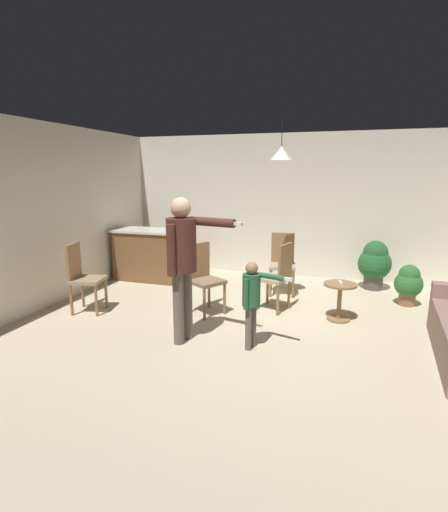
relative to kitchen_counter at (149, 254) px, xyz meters
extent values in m
plane|color=beige|center=(2.45, -2.06, -0.48)|extent=(7.68, 7.68, 0.00)
cube|color=silver|center=(2.45, 1.14, 0.87)|extent=(6.40, 0.10, 2.70)
cube|color=silver|center=(-0.75, -2.06, 0.87)|extent=(0.10, 6.40, 2.70)
cylinder|color=olive|center=(4.67, -1.11, -0.45)|extent=(0.05, 0.05, 0.06)
cube|color=brown|center=(0.00, 0.00, -0.02)|extent=(1.20, 0.60, 0.91)
cube|color=beige|center=(0.00, 0.00, 0.45)|extent=(1.26, 0.66, 0.04)
cylinder|color=olive|center=(3.47, -1.10, 0.03)|extent=(0.44, 0.44, 0.03)
cylinder|color=olive|center=(3.47, -1.10, -0.23)|extent=(0.06, 0.06, 0.49)
cylinder|color=olive|center=(3.47, -1.10, -0.46)|extent=(0.31, 0.31, 0.03)
cylinder|color=#60564C|center=(1.73, -2.26, -0.05)|extent=(0.13, 0.13, 0.86)
cylinder|color=#60564C|center=(1.70, -2.44, -0.05)|extent=(0.13, 0.13, 0.86)
cylinder|color=#4C261E|center=(1.71, -2.35, 0.69)|extent=(0.34, 0.34, 0.61)
sphere|color=#D8AD8C|center=(1.71, -2.35, 1.11)|extent=(0.23, 0.23, 0.23)
cylinder|color=#4C261E|center=(2.03, -2.21, 0.95)|extent=(0.58, 0.21, 0.10)
cube|color=white|center=(2.35, -2.27, 0.95)|extent=(0.13, 0.06, 0.04)
cylinder|color=#4C261E|center=(1.68, -2.55, 0.66)|extent=(0.10, 0.10, 0.58)
cylinder|color=#60564C|center=(2.54, -2.26, -0.22)|extent=(0.07, 0.07, 0.51)
cylinder|color=#60564C|center=(2.52, -2.36, -0.22)|extent=(0.07, 0.07, 0.51)
cylinder|color=#265938|center=(2.53, -2.31, 0.22)|extent=(0.20, 0.20, 0.36)
sphere|color=#9E7556|center=(2.53, -2.31, 0.47)|extent=(0.14, 0.14, 0.14)
cylinder|color=#265938|center=(2.73, -2.24, 0.37)|extent=(0.35, 0.15, 0.06)
cube|color=white|center=(2.92, -2.29, 0.37)|extent=(0.13, 0.07, 0.04)
cylinder|color=#265938|center=(2.50, -2.42, 0.20)|extent=(0.06, 0.06, 0.34)
cylinder|color=olive|center=(1.61, -1.16, -0.25)|extent=(0.04, 0.04, 0.45)
cylinder|color=olive|center=(1.42, -1.46, -0.25)|extent=(0.04, 0.04, 0.45)
cylinder|color=olive|center=(1.92, -1.35, -0.25)|extent=(0.04, 0.04, 0.45)
cylinder|color=olive|center=(1.72, -1.66, -0.25)|extent=(0.04, 0.04, 0.45)
cube|color=#7F664C|center=(1.67, -1.41, 0.00)|extent=(0.58, 0.58, 0.05)
cube|color=olive|center=(1.51, -1.30, 0.27)|extent=(0.24, 0.34, 0.50)
cylinder|color=olive|center=(2.68, 0.04, -0.25)|extent=(0.04, 0.04, 0.45)
cylinder|color=olive|center=(2.33, -0.02, -0.25)|extent=(0.04, 0.04, 0.45)
cylinder|color=olive|center=(2.74, -0.31, -0.25)|extent=(0.04, 0.04, 0.45)
cylinder|color=olive|center=(2.39, -0.37, -0.25)|extent=(0.04, 0.04, 0.45)
cube|color=tan|center=(2.53, -0.16, 0.00)|extent=(0.48, 0.48, 0.05)
cube|color=olive|center=(2.50, 0.02, 0.27)|extent=(0.38, 0.10, 0.50)
cylinder|color=olive|center=(-0.20, -1.70, -0.25)|extent=(0.04, 0.04, 0.45)
cylinder|color=olive|center=(-0.12, -2.05, -0.25)|extent=(0.04, 0.04, 0.45)
cylinder|color=olive|center=(0.15, -1.62, -0.25)|extent=(0.04, 0.04, 0.45)
cylinder|color=olive|center=(0.23, -1.97, -0.25)|extent=(0.04, 0.04, 0.45)
cube|color=#997F60|center=(0.02, -1.84, 0.00)|extent=(0.50, 0.50, 0.05)
cube|color=olive|center=(-0.17, -1.88, 0.27)|extent=(0.12, 0.38, 0.50)
cylinder|color=olive|center=(2.64, -1.18, -0.25)|extent=(0.04, 0.04, 0.45)
cylinder|color=olive|center=(2.75, -0.83, -0.25)|extent=(0.04, 0.04, 0.45)
cylinder|color=olive|center=(2.30, -1.07, -0.25)|extent=(0.04, 0.04, 0.45)
cylinder|color=olive|center=(2.41, -0.73, -0.25)|extent=(0.04, 0.04, 0.45)
cube|color=tan|center=(2.53, -0.95, 0.00)|extent=(0.53, 0.53, 0.05)
cube|color=olive|center=(2.71, -1.01, 0.27)|extent=(0.15, 0.37, 0.50)
cylinder|color=brown|center=(4.45, -0.14, -0.38)|extent=(0.24, 0.24, 0.19)
sphere|color=#2D6B33|center=(4.45, -0.14, -0.15)|extent=(0.41, 0.41, 0.41)
sphere|color=#2D6B33|center=(4.45, -0.14, 0.00)|extent=(0.31, 0.31, 0.31)
cylinder|color=#4C4742|center=(4.00, 0.61, -0.35)|extent=(0.32, 0.32, 0.25)
sphere|color=#235B2D|center=(4.00, 0.61, -0.03)|extent=(0.55, 0.55, 0.55)
sphere|color=#235B2D|center=(4.00, 0.61, 0.16)|extent=(0.41, 0.41, 0.41)
cube|color=white|center=(3.47, -1.13, 0.06)|extent=(0.06, 0.13, 0.04)
cone|color=silver|center=(2.55, -0.67, 1.77)|extent=(0.32, 0.32, 0.20)
cylinder|color=black|center=(2.55, -0.67, 2.04)|extent=(0.01, 0.01, 0.36)
camera|label=1|loc=(3.50, -6.37, 1.50)|focal=27.30mm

